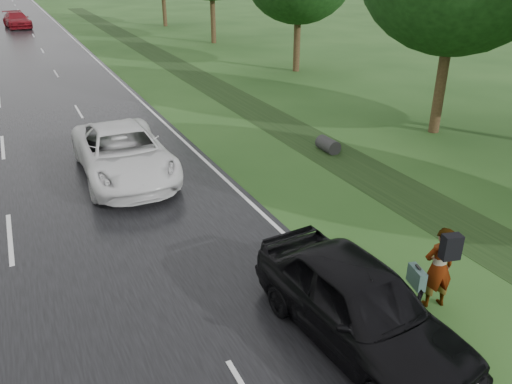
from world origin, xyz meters
name	(u,v)px	position (x,y,z in m)	size (l,w,h in m)	color
edge_stripe_east	(75,40)	(6.75, 45.00, 0.04)	(0.12, 180.00, 0.01)	silver
drainage_ditch	(237,99)	(11.50, 18.71, 0.04)	(2.20, 120.00, 0.56)	black
pedestrian	(438,267)	(8.17, 0.89, 0.99)	(0.92, 0.91, 1.91)	#A5998C
white_pickup	(123,153)	(3.78, 10.92, 0.89)	(2.81, 6.09, 1.69)	silver
dark_sedan	(359,303)	(6.00, 0.71, 0.90)	(2.03, 5.06, 1.72)	black
far_car_red	(17,20)	(2.48, 57.27, 0.86)	(2.31, 5.68, 1.65)	maroon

